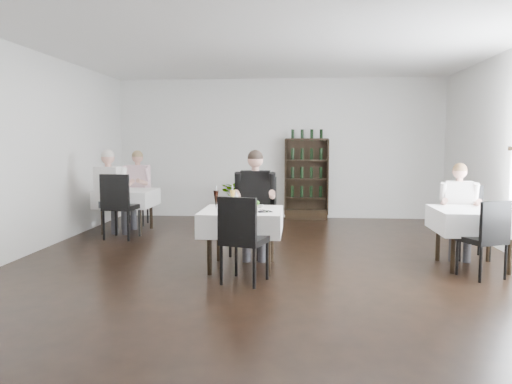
{
  "coord_description": "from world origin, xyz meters",
  "views": [
    {
      "loc": [
        0.42,
        -6.35,
        1.64
      ],
      "look_at": [
        -0.14,
        0.2,
        0.98
      ],
      "focal_mm": 35.0,
      "sensor_mm": 36.0,
      "label": 1
    }
  ],
  "objects_px": {
    "wine_shelf": "(306,179)",
    "main_table": "(242,221)",
    "potted_tree": "(241,196)",
    "diner_main": "(255,195)"
  },
  "relations": [
    {
      "from": "main_table",
      "to": "diner_main",
      "type": "distance_m",
      "value": 0.71
    },
    {
      "from": "diner_main",
      "to": "main_table",
      "type": "bearing_deg",
      "value": -99.95
    },
    {
      "from": "wine_shelf",
      "to": "diner_main",
      "type": "xyz_separation_m",
      "value": [
        -0.79,
        -3.66,
        0.04
      ]
    },
    {
      "from": "main_table",
      "to": "diner_main",
      "type": "xyz_separation_m",
      "value": [
        0.11,
        0.65,
        0.27
      ]
    },
    {
      "from": "main_table",
      "to": "potted_tree",
      "type": "xyz_separation_m",
      "value": [
        -0.5,
        4.2,
        -0.12
      ]
    },
    {
      "from": "wine_shelf",
      "to": "potted_tree",
      "type": "bearing_deg",
      "value": -175.33
    },
    {
      "from": "main_table",
      "to": "potted_tree",
      "type": "height_order",
      "value": "potted_tree"
    },
    {
      "from": "main_table",
      "to": "wine_shelf",
      "type": "bearing_deg",
      "value": 78.22
    },
    {
      "from": "wine_shelf",
      "to": "main_table",
      "type": "xyz_separation_m",
      "value": [
        -0.9,
        -4.31,
        -0.23
      ]
    },
    {
      "from": "wine_shelf",
      "to": "main_table",
      "type": "bearing_deg",
      "value": -101.78
    }
  ]
}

